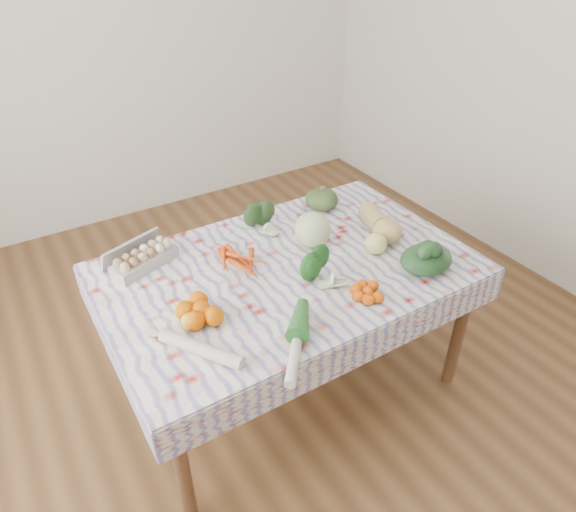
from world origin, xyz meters
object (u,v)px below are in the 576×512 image
object	(u,v)px
egg_carton	(144,259)
dining_table	(288,281)
cabbage	(313,229)
kabocha_squash	(322,199)
butternut_squash	(380,222)
grapefruit	(376,244)

from	to	relation	value
egg_carton	dining_table	bearing A→B (deg)	-51.52
egg_carton	cabbage	xyz separation A→B (m)	(0.75, -0.25, 0.05)
kabocha_squash	butternut_squash	size ratio (longest dim) A/B	0.60
grapefruit	egg_carton	bearing A→B (deg)	154.35
cabbage	butternut_squash	distance (m)	0.35
kabocha_squash	cabbage	xyz separation A→B (m)	(-0.24, -0.27, 0.03)
dining_table	cabbage	distance (m)	0.28
dining_table	kabocha_squash	world-z (taller)	kabocha_squash
butternut_squash	grapefruit	bearing A→B (deg)	-121.63
dining_table	butternut_squash	bearing A→B (deg)	0.19
butternut_squash	grapefruit	distance (m)	0.18
kabocha_squash	grapefruit	bearing A→B (deg)	-93.22
kabocha_squash	butternut_squash	xyz separation A→B (m)	(0.10, -0.36, 0.01)
egg_carton	kabocha_squash	bearing A→B (deg)	-18.60
egg_carton	butternut_squash	xyz separation A→B (m)	(1.09, -0.34, 0.03)
cabbage	grapefruit	world-z (taller)	cabbage
grapefruit	butternut_squash	bearing A→B (deg)	43.98
egg_carton	cabbage	bearing A→B (deg)	-38.07
cabbage	grapefruit	distance (m)	0.31
kabocha_squash	egg_carton	bearing A→B (deg)	-178.76
cabbage	egg_carton	bearing A→B (deg)	161.77
dining_table	cabbage	world-z (taller)	cabbage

